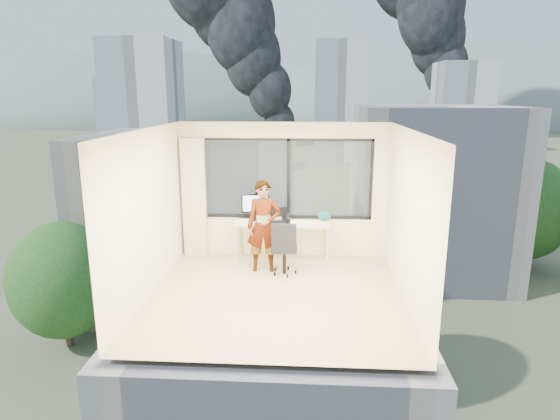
# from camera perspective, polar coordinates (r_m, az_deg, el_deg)

# --- Properties ---
(floor) EXTENTS (4.00, 4.00, 0.01)m
(floor) POSITION_cam_1_polar(r_m,az_deg,el_deg) (7.68, -0.48, -10.17)
(floor) COLOR tan
(floor) RESTS_ON ground
(ceiling) EXTENTS (4.00, 4.00, 0.01)m
(ceiling) POSITION_cam_1_polar(r_m,az_deg,el_deg) (7.03, -0.52, 9.58)
(ceiling) COLOR white
(ceiling) RESTS_ON ground
(wall_front) EXTENTS (4.00, 0.01, 2.60)m
(wall_front) POSITION_cam_1_polar(r_m,az_deg,el_deg) (5.34, -2.04, -6.11)
(wall_front) COLOR beige
(wall_front) RESTS_ON ground
(wall_left) EXTENTS (0.01, 4.00, 2.60)m
(wall_left) POSITION_cam_1_polar(r_m,az_deg,el_deg) (7.65, -15.61, -0.47)
(wall_left) COLOR beige
(wall_left) RESTS_ON ground
(wall_right) EXTENTS (0.01, 4.00, 2.60)m
(wall_right) POSITION_cam_1_polar(r_m,az_deg,el_deg) (7.38, 15.18, -0.95)
(wall_right) COLOR beige
(wall_right) RESTS_ON ground
(window_wall) EXTENTS (3.30, 0.16, 1.55)m
(window_wall) POSITION_cam_1_polar(r_m,az_deg,el_deg) (9.15, 0.71, 3.77)
(window_wall) COLOR black
(window_wall) RESTS_ON ground
(curtain) EXTENTS (0.45, 0.14, 2.30)m
(curtain) POSITION_cam_1_polar(r_m,az_deg,el_deg) (9.36, -10.22, 1.44)
(curtain) COLOR beige
(curtain) RESTS_ON floor
(desk) EXTENTS (1.80, 0.60, 0.75)m
(desk) POSITION_cam_1_polar(r_m,az_deg,el_deg) (9.09, 0.26, -3.75)
(desk) COLOR #C4B684
(desk) RESTS_ON floor
(chair) EXTENTS (0.51, 0.51, 0.99)m
(chair) POSITION_cam_1_polar(r_m,az_deg,el_deg) (8.38, 0.53, -4.43)
(chair) COLOR black
(chair) RESTS_ON floor
(person) EXTENTS (0.63, 0.44, 1.65)m
(person) POSITION_cam_1_polar(r_m,az_deg,el_deg) (8.46, -1.96, -1.95)
(person) COLOR #2D2D33
(person) RESTS_ON floor
(monitor) EXTENTS (0.54, 0.23, 0.52)m
(monitor) POSITION_cam_1_polar(r_m,az_deg,el_deg) (9.08, -3.01, 0.38)
(monitor) COLOR black
(monitor) RESTS_ON desk
(game_console) EXTENTS (0.35, 0.31, 0.07)m
(game_console) POSITION_cam_1_polar(r_m,az_deg,el_deg) (9.17, -0.82, -0.92)
(game_console) COLOR white
(game_console) RESTS_ON desk
(laptop) EXTENTS (0.44, 0.46, 0.24)m
(laptop) POSITION_cam_1_polar(r_m,az_deg,el_deg) (8.97, -0.10, -0.72)
(laptop) COLOR black
(laptop) RESTS_ON desk
(cellphone) EXTENTS (0.13, 0.08, 0.01)m
(cellphone) POSITION_cam_1_polar(r_m,az_deg,el_deg) (8.89, -1.59, -1.61)
(cellphone) COLOR black
(cellphone) RESTS_ON desk
(pen_cup) EXTENTS (0.10, 0.10, 0.11)m
(pen_cup) POSITION_cam_1_polar(r_m,az_deg,el_deg) (8.88, 1.00, -1.32)
(pen_cup) COLOR black
(pen_cup) RESTS_ON desk
(handbag) EXTENTS (0.27, 0.16, 0.20)m
(handbag) POSITION_cam_1_polar(r_m,az_deg,el_deg) (9.12, 5.35, -0.67)
(handbag) COLOR #0C4847
(handbag) RESTS_ON desk
(exterior_ground) EXTENTS (400.00, 400.00, 0.04)m
(exterior_ground) POSITION_cam_1_polar(r_m,az_deg,el_deg) (128.15, 3.38, 6.10)
(exterior_ground) COLOR #515B3D
(exterior_ground) RESTS_ON ground
(near_bldg_a) EXTENTS (16.00, 12.00, 14.00)m
(near_bldg_a) POSITION_cam_1_polar(r_m,az_deg,el_deg) (39.52, -10.43, -1.27)
(near_bldg_a) COLOR beige
(near_bldg_a) RESTS_ON exterior_ground
(near_bldg_b) EXTENTS (14.00, 13.00, 16.00)m
(near_bldg_b) POSITION_cam_1_polar(r_m,az_deg,el_deg) (47.33, 17.61, 2.04)
(near_bldg_b) COLOR beige
(near_bldg_b) RESTS_ON exterior_ground
(far_tower_a) EXTENTS (14.00, 14.00, 28.00)m
(far_tower_a) POSITION_cam_1_polar(r_m,az_deg,el_deg) (108.04, -15.90, 11.64)
(far_tower_a) COLOR silver
(far_tower_a) RESTS_ON exterior_ground
(far_tower_b) EXTENTS (13.00, 13.00, 30.00)m
(far_tower_b) POSITION_cam_1_polar(r_m,az_deg,el_deg) (127.24, 7.17, 12.74)
(far_tower_b) COLOR silver
(far_tower_b) RESTS_ON exterior_ground
(far_tower_c) EXTENTS (15.00, 15.00, 26.00)m
(far_tower_c) POSITION_cam_1_polar(r_m,az_deg,el_deg) (153.64, 20.88, 11.39)
(far_tower_c) COLOR silver
(far_tower_c) RESTS_ON exterior_ground
(far_tower_d) EXTENTS (16.00, 14.00, 22.00)m
(far_tower_d) POSITION_cam_1_polar(r_m,az_deg,el_deg) (168.36, -17.79, 11.08)
(far_tower_d) COLOR silver
(far_tower_d) RESTS_ON exterior_ground
(hill_a) EXTENTS (288.00, 216.00, 90.00)m
(hill_a) POSITION_cam_1_polar(r_m,az_deg,el_deg) (348.91, -16.87, 10.41)
(hill_a) COLOR slate
(hill_a) RESTS_ON exterior_ground
(hill_b) EXTENTS (300.00, 220.00, 96.00)m
(hill_b) POSITION_cam_1_polar(r_m,az_deg,el_deg) (342.23, 20.85, 10.05)
(hill_b) COLOR slate
(hill_b) RESTS_ON exterior_ground
(tree_a) EXTENTS (7.00, 7.00, 8.00)m
(tree_a) POSITION_cam_1_polar(r_m,az_deg,el_deg) (35.85, -24.42, -8.97)
(tree_a) COLOR #1A501C
(tree_a) RESTS_ON exterior_ground
(tree_b) EXTENTS (7.60, 7.60, 9.00)m
(tree_b) POSITION_cam_1_polar(r_m,az_deg,el_deg) (28.22, 10.62, -13.02)
(tree_b) COLOR #1A501C
(tree_b) RESTS_ON exterior_ground
(tree_c) EXTENTS (8.40, 8.40, 10.00)m
(tree_c) POSITION_cam_1_polar(r_m,az_deg,el_deg) (53.08, 27.39, -0.97)
(tree_c) COLOR #1A501C
(tree_c) RESTS_ON exterior_ground
(smoke_plume_b) EXTENTS (30.00, 18.00, 70.00)m
(smoke_plume_b) POSITION_cam_1_polar(r_m,az_deg,el_deg) (186.73, 21.97, 20.21)
(smoke_plume_b) COLOR black
(smoke_plume_b) RESTS_ON exterior_ground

